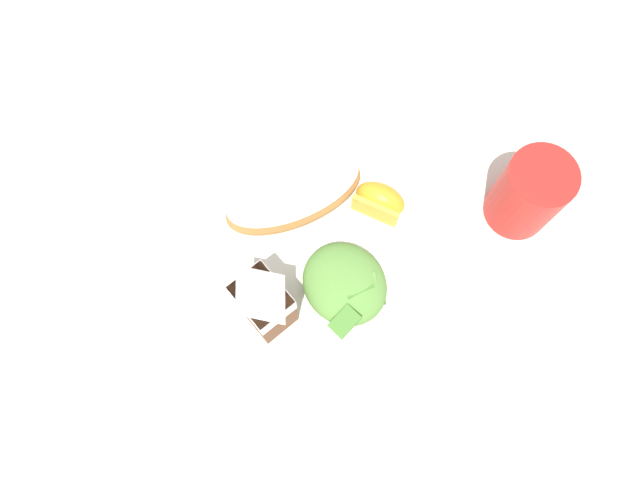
% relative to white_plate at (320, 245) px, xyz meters
% --- Properties ---
extents(ground, '(3.00, 3.00, 0.00)m').
position_rel_white_plate_xyz_m(ground, '(0.00, 0.00, -0.01)').
color(ground, beige).
extents(white_plate, '(0.28, 0.28, 0.02)m').
position_rel_white_plate_xyz_m(white_plate, '(0.00, 0.00, 0.00)').
color(white_plate, white).
rests_on(white_plate, ground).
extents(cheesy_pizza_bread, '(0.12, 0.19, 0.04)m').
position_rel_white_plate_xyz_m(cheesy_pizza_bread, '(0.06, -0.01, 0.03)').
color(cheesy_pizza_bread, '#A87038').
rests_on(cheesy_pizza_bread, white_plate).
extents(green_salad_pile, '(0.10, 0.09, 0.04)m').
position_rel_white_plate_xyz_m(green_salad_pile, '(-0.06, 0.01, 0.03)').
color(green_salad_pile, '#5B8E3D').
rests_on(green_salad_pile, white_plate).
extents(milk_carton, '(0.06, 0.04, 0.11)m').
position_rel_white_plate_xyz_m(milk_carton, '(-0.03, 0.10, 0.07)').
color(milk_carton, brown).
rests_on(milk_carton, white_plate).
extents(orange_wedge_front, '(0.07, 0.06, 0.04)m').
position_rel_white_plate_xyz_m(orange_wedge_front, '(-0.01, -0.08, 0.03)').
color(orange_wedge_front, orange).
rests_on(orange_wedge_front, white_plate).
extents(drinking_red_cup, '(0.08, 0.08, 0.11)m').
position_rel_white_plate_xyz_m(drinking_red_cup, '(-0.12, -0.21, 0.05)').
color(drinking_red_cup, red).
rests_on(drinking_red_cup, ground).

